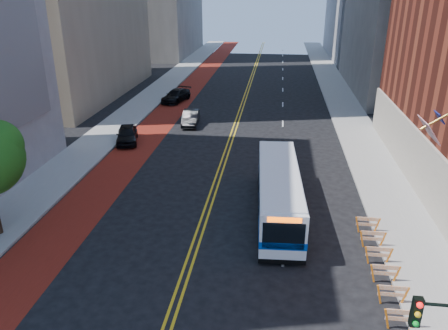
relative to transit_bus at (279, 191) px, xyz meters
name	(u,v)px	position (x,y,z in m)	size (l,w,h in m)	color
ground	(167,328)	(-4.46, -10.47, -1.58)	(160.00, 160.00, 0.00)	black
sidewalk_left	(126,117)	(-16.46, 19.53, -1.51)	(4.00, 140.00, 0.15)	gray
sidewalk_right	(354,126)	(7.54, 19.53, -1.51)	(4.00, 140.00, 0.15)	gray
bus_lane_paint	(162,119)	(-12.56, 19.53, -1.58)	(3.60, 140.00, 0.01)	#62170E
center_line_inner	(235,122)	(-4.64, 19.53, -1.58)	(0.14, 140.00, 0.01)	gold
center_line_outer	(238,122)	(-4.28, 19.53, -1.58)	(0.14, 140.00, 0.01)	gold
lane_dashes	(283,104)	(0.34, 27.53, -1.58)	(0.14, 98.20, 0.01)	silver
construction_barriers	(389,281)	(5.14, -7.04, -0.91)	(1.42, 10.91, 1.00)	orange
transit_bus	(279,191)	(0.00, 0.00, 0.00)	(2.97, 11.15, 3.04)	white
car_a	(127,134)	(-13.76, 11.92, -0.82)	(1.80, 4.46, 1.52)	black
car_b	(191,118)	(-9.07, 18.04, -0.86)	(1.53, 4.38, 1.44)	black
car_c	(176,96)	(-12.73, 27.31, -0.85)	(2.07, 5.09, 1.48)	black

